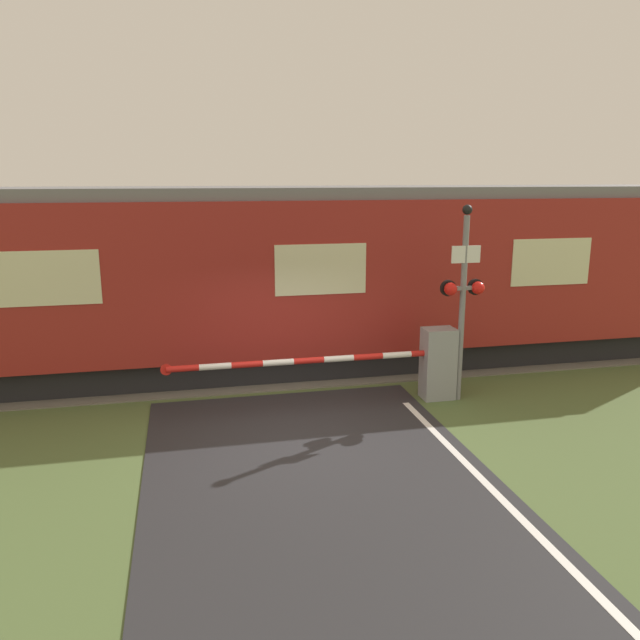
# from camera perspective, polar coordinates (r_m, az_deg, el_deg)

# --- Properties ---
(ground_plane) EXTENTS (80.00, 80.00, 0.00)m
(ground_plane) POSITION_cam_1_polar(r_m,az_deg,el_deg) (10.43, -1.85, -10.51)
(ground_plane) COLOR #4C6033
(track_bed) EXTENTS (36.00, 3.20, 0.13)m
(track_bed) POSITION_cam_1_polar(r_m,az_deg,el_deg) (13.94, -4.75, -4.27)
(track_bed) COLOR #666056
(track_bed) RESTS_ON ground_plane
(train) EXTENTS (18.21, 2.85, 3.94)m
(train) POSITION_cam_1_polar(r_m,az_deg,el_deg) (13.63, -1.22, 3.98)
(train) COLOR black
(train) RESTS_ON ground_plane
(crossing_barrier) EXTENTS (5.42, 0.44, 1.37)m
(crossing_barrier) POSITION_cam_1_polar(r_m,az_deg,el_deg) (11.93, 9.13, -3.90)
(crossing_barrier) COLOR gray
(crossing_barrier) RESTS_ON ground_plane
(signal_post) EXTENTS (0.84, 0.26, 3.67)m
(signal_post) POSITION_cam_1_polar(r_m,az_deg,el_deg) (11.76, 12.96, 2.52)
(signal_post) COLOR gray
(signal_post) RESTS_ON ground_plane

